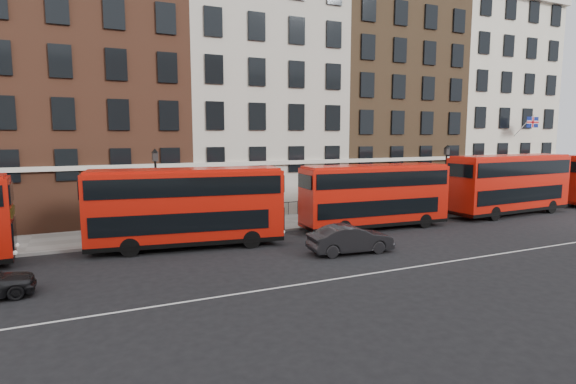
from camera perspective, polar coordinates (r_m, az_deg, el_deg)
name	(u,v)px	position (r m, az deg, el deg)	size (l,w,h in m)	color
ground	(377,258)	(23.67, 11.24, -8.27)	(120.00, 120.00, 0.00)	black
pavement	(291,221)	(32.51, 0.37, -3.76)	(80.00, 5.00, 0.15)	gray
kerb	(306,228)	(30.31, 2.36, -4.56)	(80.00, 0.30, 0.16)	gray
road_centre_line	(402,269)	(22.15, 14.30, -9.43)	(70.00, 0.12, 0.01)	white
building_terrace	(251,88)	(38.84, -4.75, 13.06)	(64.00, 11.95, 22.00)	#B4AC9B
bus_b	(186,206)	(25.52, -12.81, -1.70)	(10.83, 3.98, 4.45)	red
bus_c	(375,195)	(30.63, 10.93, -0.34)	(10.38, 3.07, 4.31)	red
bus_d	(510,183)	(39.41, 26.32, 1.04)	(11.39, 3.33, 4.73)	red
car_front	(351,239)	(24.34, 7.94, -5.94)	(1.59, 4.57, 1.51)	#242427
lamp_post_left	(156,189)	(28.15, -16.38, 0.42)	(0.44, 0.44, 5.33)	black
lamp_post_right	(446,175)	(38.10, 19.38, 2.01)	(0.44, 0.44, 5.33)	black
traffic_light	(554,178)	(47.02, 30.69, 1.55)	(0.25, 0.45, 3.27)	black
iron_railings	(279,209)	(34.39, -1.18, -2.18)	(6.60, 0.06, 1.00)	black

